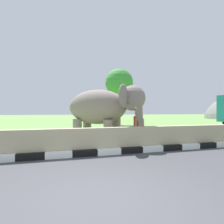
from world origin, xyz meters
name	(u,v)px	position (x,y,z in m)	size (l,w,h in m)	color
ground_plane	(111,200)	(0.00, 0.00, 0.00)	(220.00, 220.00, 0.00)	#658A46
asphalt_road	(111,200)	(0.00, 0.00, 0.01)	(120.00, 6.94, 0.01)	#3D3D42
striped_curb	(72,154)	(-0.35, 3.52, 0.12)	(16.20, 0.20, 0.24)	white
barrier_parapet	(131,139)	(2.00, 3.82, 0.50)	(28.00, 0.36, 1.00)	tan
elephant	(103,108)	(1.37, 5.74, 1.82)	(3.88, 3.79, 2.82)	gray
person_handler	(137,126)	(2.99, 5.38, 0.93)	(0.48, 0.59, 1.66)	navy
tree_distant	(119,83)	(6.78, 18.79, 5.13)	(3.39, 3.39, 6.87)	brown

